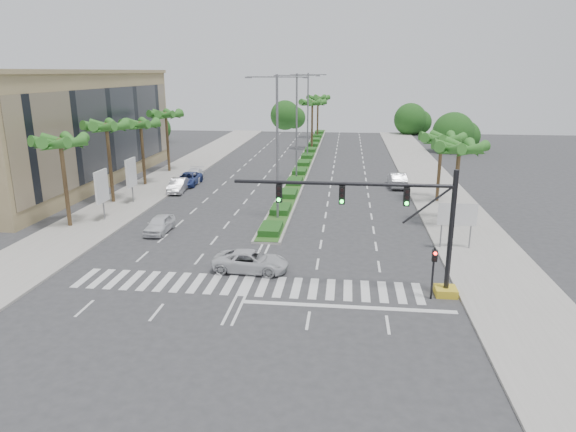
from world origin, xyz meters
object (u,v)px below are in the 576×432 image
car_parked_a (160,224)px  car_parked_d (194,175)px  car_right (397,180)px  car_parked_b (178,185)px  car_parked_c (188,179)px  car_crossing (251,261)px

car_parked_a → car_parked_d: bearing=98.7°
car_parked_a → car_right: 27.51m
car_parked_a → car_parked_d: car_parked_a is taller
car_parked_b → car_parked_c: size_ratio=0.88×
car_parked_c → car_parked_d: bearing=89.6°
car_parked_b → car_right: size_ratio=0.88×
car_parked_c → car_parked_d: (0.00, 2.25, -0.02)m
car_parked_d → car_crossing: car_parked_d is taller
car_parked_b → car_crossing: (11.67, -20.96, -0.05)m
car_parked_a → car_crossing: (8.61, -7.18, -0.01)m
car_crossing → car_right: size_ratio=0.97×
car_parked_a → car_parked_b: (-3.06, 13.78, 0.04)m
car_parked_c → car_crossing: (11.67, -24.40, -0.02)m
car_parked_a → car_parked_b: size_ratio=0.91×
car_parked_c → car_parked_b: bearing=-90.4°
car_parked_c → car_crossing: size_ratio=1.03×
car_parked_c → car_right: 23.11m
car_parked_b → car_crossing: car_parked_b is taller
car_parked_c → car_right: (23.05, 1.69, 0.12)m
car_parked_a → car_parked_d: 19.71m
car_parked_d → car_right: (23.05, -0.56, 0.14)m
car_parked_d → car_crossing: (11.67, -26.65, -0.01)m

